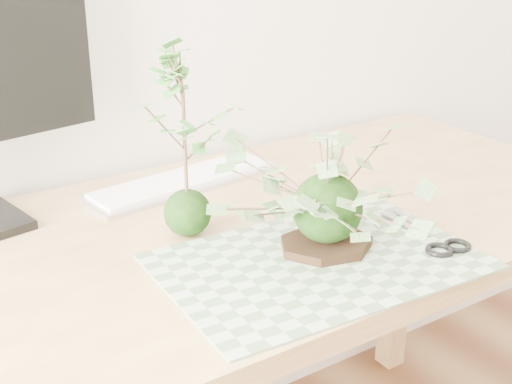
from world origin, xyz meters
TOP-DOWN VIEW (x-y plane):
  - desk at (-0.01, 1.23)m, footprint 1.60×0.70m
  - cutting_mat at (0.06, 1.04)m, footprint 0.51×0.36m
  - stone_dish at (0.09, 1.07)m, footprint 0.19×0.19m
  - ivy_kokedama at (0.09, 1.07)m, footprint 0.33×0.33m
  - maple_kokedama at (-0.07, 1.25)m, footprint 0.21×0.21m
  - keyboard at (0.03, 1.46)m, footprint 0.42×0.17m
  - scissors at (0.26, 0.98)m, footprint 0.09×0.19m

SIDE VIEW (x-z plane):
  - desk at x=-0.01m, z-range 0.28..1.02m
  - cutting_mat at x=0.06m, z-range 0.74..0.74m
  - keyboard at x=0.03m, z-range 0.74..0.76m
  - scissors at x=0.26m, z-range 0.74..0.75m
  - stone_dish at x=0.09m, z-range 0.74..0.76m
  - ivy_kokedama at x=0.09m, z-range 0.76..0.98m
  - maple_kokedama at x=-0.07m, z-range 0.81..1.14m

